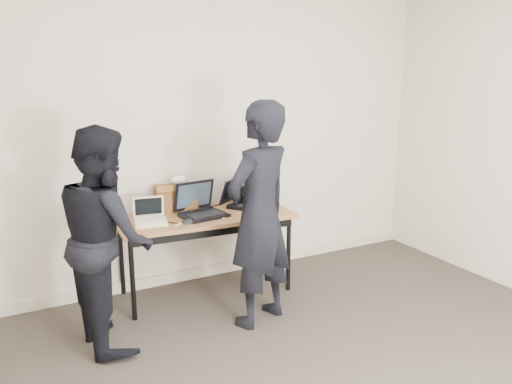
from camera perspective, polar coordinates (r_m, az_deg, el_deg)
room at (r=2.73m, az=13.90°, el=0.87°), size 4.60×4.60×2.80m
desk at (r=4.36m, az=-5.83°, el=-3.39°), size 1.54×0.74×0.72m
laptop_beige at (r=4.18m, az=-12.01°, el=-2.94°), size 0.29×0.29×0.21m
laptop_center at (r=4.33m, az=-6.39°, el=-1.81°), size 0.42×0.40×0.29m
laptop_right at (r=4.62m, az=-1.63°, el=-0.85°), size 0.47×0.46×0.25m
leather_satchel at (r=4.46m, az=-9.12°, el=-0.63°), size 0.38×0.22×0.25m
tissue at (r=4.44m, az=-8.85°, el=1.39°), size 0.13×0.10×0.08m
equipment_box at (r=4.75m, az=0.33°, el=-0.19°), size 0.30×0.26×0.16m
power_brick at (r=4.12m, az=-7.82°, el=-3.41°), size 0.08×0.05×0.03m
cables at (r=4.34m, az=-6.04°, el=-2.61°), size 1.15×0.45×0.01m
person_typist at (r=3.78m, az=0.37°, el=-2.69°), size 0.74×0.62×1.74m
person_observer at (r=3.69m, az=-16.79°, el=-4.96°), size 0.66×0.81×1.59m
baseboard at (r=4.95m, az=-4.46°, el=-8.75°), size 4.50×0.03×0.10m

